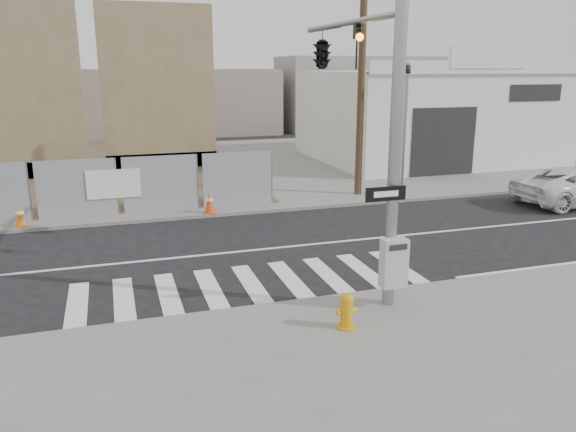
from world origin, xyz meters
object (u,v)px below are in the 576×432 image
object	(u,v)px
signal_pole	(343,82)
traffic_cone_d	(209,203)
fire_hydrant	(347,311)
auto_shop	(426,115)
traffic_cone_c	(20,216)

from	to	relation	value
signal_pole	traffic_cone_d	world-z (taller)	signal_pole
signal_pole	fire_hydrant	distance (m)	5.75
auto_shop	traffic_cone_c	bearing A→B (deg)	-156.62
auto_shop	traffic_cone_d	xyz separation A→B (m)	(-13.82, -8.75, -2.05)
signal_pole	auto_shop	size ratio (longest dim) A/B	0.58
signal_pole	fire_hydrant	size ratio (longest dim) A/B	9.58
signal_pole	traffic_cone_d	xyz separation A→B (m)	(-2.32, 6.27, -4.30)
fire_hydrant	traffic_cone_d	xyz separation A→B (m)	(-0.98, 9.85, -0.00)
signal_pole	traffic_cone_d	bearing A→B (deg)	110.33
signal_pole	fire_hydrant	bearing A→B (deg)	-110.47
traffic_cone_c	traffic_cone_d	world-z (taller)	traffic_cone_d
signal_pole	traffic_cone_d	size ratio (longest dim) A/B	9.46
fire_hydrant	signal_pole	bearing A→B (deg)	49.32
traffic_cone_c	signal_pole	bearing A→B (deg)	-36.99
fire_hydrant	auto_shop	bearing A→B (deg)	35.15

